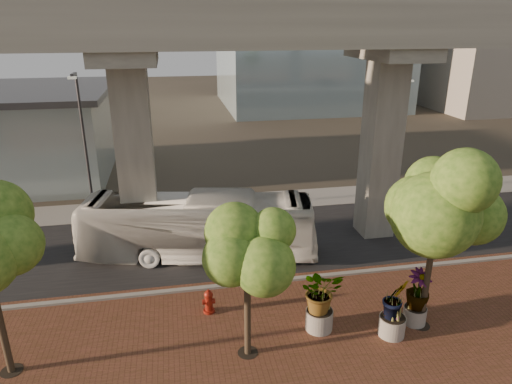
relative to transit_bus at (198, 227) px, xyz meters
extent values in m
plane|color=#373228|center=(3.36, -1.03, -1.55)|extent=(160.00, 160.00, 0.00)
cube|color=brown|center=(3.36, -9.03, -1.52)|extent=(70.00, 13.00, 0.06)
cube|color=black|center=(3.36, 0.97, -1.53)|extent=(90.00, 8.00, 0.04)
cube|color=gray|center=(3.36, -3.03, -1.47)|extent=(70.00, 0.25, 0.16)
cube|color=gray|center=(3.36, 6.47, -1.52)|extent=(90.00, 3.00, 0.06)
cube|color=#9B988D|center=(3.36, -0.63, 8.95)|extent=(72.00, 2.40, 1.80)
cube|color=#9B988D|center=(3.36, 2.57, 8.95)|extent=(72.00, 2.40, 1.80)
cube|color=gray|center=(41.36, 34.97, 10.45)|extent=(18.00, 16.00, 24.00)
imported|color=silver|center=(0.00, 0.00, 0.00)|extent=(11.39, 4.64, 3.09)
cylinder|color=maroon|center=(0.03, -4.70, -1.44)|extent=(0.44, 0.44, 0.10)
cylinder|color=maroon|center=(0.03, -4.70, -1.08)|extent=(0.30, 0.30, 0.72)
sphere|color=maroon|center=(0.03, -4.70, -0.72)|extent=(0.35, 0.35, 0.35)
cylinder|color=maroon|center=(0.03, -4.70, -0.56)|extent=(0.10, 0.10, 0.12)
cylinder|color=maroon|center=(0.03, -4.70, -1.02)|extent=(0.49, 0.20, 0.20)
cylinder|color=gray|center=(3.90, -6.47, -1.10)|extent=(1.00, 1.00, 0.78)
imported|color=#2F5A17|center=(3.90, -6.47, 0.12)|extent=(2.22, 2.22, 1.66)
cylinder|color=gray|center=(7.52, -6.79, -1.16)|extent=(0.84, 0.84, 0.65)
imported|color=#2F5A17|center=(7.52, -6.79, -0.06)|extent=(2.06, 2.06, 1.54)
cylinder|color=gray|center=(6.36, -7.28, -1.12)|extent=(0.94, 0.94, 0.73)
imported|color=#2F5A17|center=(6.36, -7.28, 0.03)|extent=(2.09, 2.09, 1.57)
cylinder|color=#3E3123|center=(-6.54, -6.72, 0.36)|extent=(0.22, 0.22, 3.70)
cylinder|color=black|center=(-6.54, -6.72, -1.48)|extent=(0.70, 0.70, 0.01)
cylinder|color=#3E3123|center=(1.11, -7.29, 0.06)|extent=(0.22, 0.22, 3.09)
cylinder|color=black|center=(1.11, -7.29, -1.48)|extent=(0.70, 0.70, 0.01)
cylinder|color=#3E3123|center=(7.68, -7.00, 0.38)|extent=(0.22, 0.22, 3.74)
cylinder|color=black|center=(7.68, -7.00, -1.48)|extent=(0.70, 0.70, 0.01)
cylinder|color=#333338|center=(-5.63, 5.69, 2.54)|extent=(0.14, 0.14, 8.10)
cube|color=#333338|center=(-5.63, 5.18, 6.60)|extent=(0.15, 1.01, 0.15)
cube|color=silver|center=(-5.63, 4.67, 6.50)|extent=(0.41, 0.20, 0.12)
cylinder|color=#323237|center=(13.07, 6.44, 2.21)|extent=(0.13, 0.13, 7.43)
cube|color=#323237|center=(13.07, 5.97, 5.92)|extent=(0.14, 0.93, 0.14)
cube|color=silver|center=(13.07, 5.51, 5.83)|extent=(0.37, 0.19, 0.11)
camera|label=1|loc=(-0.95, -19.76, 9.10)|focal=32.00mm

